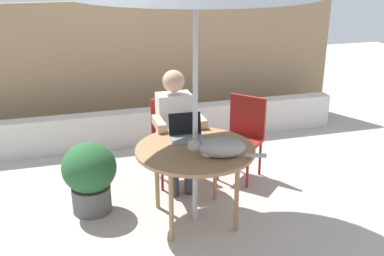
# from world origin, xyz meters

# --- Properties ---
(ground_plane) EXTENTS (14.00, 14.00, 0.00)m
(ground_plane) POSITION_xyz_m (0.00, 0.00, 0.00)
(ground_plane) COLOR #ADA399
(fence_back) EXTENTS (5.39, 0.08, 1.72)m
(fence_back) POSITION_xyz_m (0.00, 2.47, 0.86)
(fence_back) COLOR #937756
(fence_back) RESTS_ON ground
(planter_wall_low) EXTENTS (4.85, 0.20, 0.44)m
(planter_wall_low) POSITION_xyz_m (0.00, 1.88, 0.22)
(planter_wall_low) COLOR beige
(planter_wall_low) RESTS_ON ground
(patio_table) EXTENTS (1.04, 1.04, 0.70)m
(patio_table) POSITION_xyz_m (0.00, 0.00, 0.65)
(patio_table) COLOR #9E754C
(patio_table) RESTS_ON ground
(chair_occupied) EXTENTS (0.40, 0.40, 0.87)m
(chair_occupied) POSITION_xyz_m (0.00, 0.87, 0.51)
(chair_occupied) COLOR maroon
(chair_occupied) RESTS_ON ground
(chair_empty) EXTENTS (0.57, 0.57, 0.87)m
(chair_empty) POSITION_xyz_m (0.75, 0.73, 0.51)
(chair_empty) COLOR maroon
(chair_empty) RESTS_ON ground
(person_seated) EXTENTS (0.48, 0.48, 1.21)m
(person_seated) POSITION_xyz_m (-0.00, 0.71, 0.68)
(person_seated) COLOR white
(person_seated) RESTS_ON ground
(laptop) EXTENTS (0.31, 0.27, 0.21)m
(laptop) POSITION_xyz_m (-0.01, 0.26, 0.77)
(laptop) COLOR gray
(laptop) RESTS_ON patio_table
(cat) EXTENTS (0.63, 0.29, 0.17)m
(cat) POSITION_xyz_m (0.13, -0.23, 0.79)
(cat) COLOR gray
(cat) RESTS_ON patio_table
(potted_plant_near_fence) EXTENTS (0.50, 0.50, 0.68)m
(potted_plant_near_fence) POSITION_xyz_m (-0.89, 0.40, 0.38)
(potted_plant_near_fence) COLOR #595654
(potted_plant_near_fence) RESTS_ON ground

